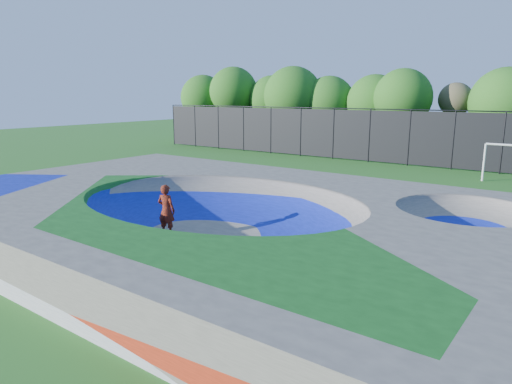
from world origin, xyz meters
TOP-DOWN VIEW (x-y plane):
  - ground at (0.00, 0.00)m, footprint 120.00×120.00m
  - skate_deck at (0.00, 0.00)m, footprint 22.00×14.00m
  - skater at (-1.71, -0.91)m, footprint 0.77×0.59m
  - skateboard at (-1.71, -0.91)m, footprint 0.81×0.38m
  - fence at (0.00, 21.00)m, footprint 48.09×0.09m
  - treeline at (2.04, 25.88)m, footprint 52.99×8.07m

SIDE VIEW (x-z plane):
  - ground at x=0.00m, z-range 0.00..0.00m
  - skateboard at x=-1.71m, z-range 0.00..0.05m
  - skate_deck at x=0.00m, z-range 0.00..1.50m
  - skater at x=-1.71m, z-range 0.00..1.90m
  - fence at x=0.00m, z-range 0.08..4.12m
  - treeline at x=2.04m, z-range 0.58..9.15m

